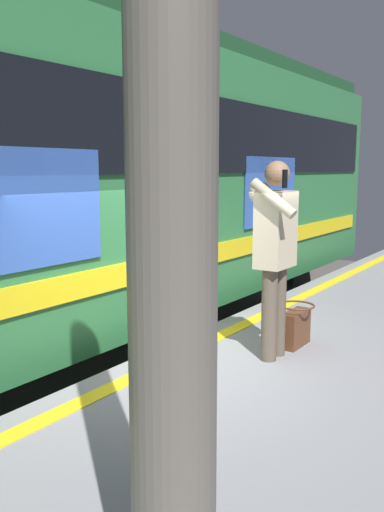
{
  "coord_description": "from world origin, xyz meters",
  "views": [
    {
      "loc": [
        3.82,
        3.09,
        2.7
      ],
      "look_at": [
        -0.25,
        0.3,
        1.9
      ],
      "focal_mm": 38.03,
      "sensor_mm": 36.0,
      "label": 1
    }
  ],
  "objects_px": {
    "station_column": "(171,55)",
    "train_carriage": "(87,173)",
    "handbag": "(295,326)",
    "passenger": "(275,244)"
  },
  "relations": [
    {
      "from": "train_carriage",
      "to": "handbag",
      "type": "distance_m",
      "value": 3.34
    },
    {
      "from": "train_carriage",
      "to": "station_column",
      "type": "xyz_separation_m",
      "value": [
        3.63,
        4.03,
        0.39
      ]
    },
    {
      "from": "train_carriage",
      "to": "handbag",
      "type": "relative_size",
      "value": 29.81
    },
    {
      "from": "handbag",
      "to": "station_column",
      "type": "height_order",
      "value": "station_column"
    },
    {
      "from": "station_column",
      "to": "train_carriage",
      "type": "bearing_deg",
      "value": -131.99
    },
    {
      "from": "train_carriage",
      "to": "handbag",
      "type": "bearing_deg",
      "value": 85.19
    },
    {
      "from": "handbag",
      "to": "train_carriage",
      "type": "bearing_deg",
      "value": -94.81
    },
    {
      "from": "handbag",
      "to": "passenger",
      "type": "bearing_deg",
      "value": -5.64
    },
    {
      "from": "passenger",
      "to": "station_column",
      "type": "xyz_separation_m",
      "value": [
        2.96,
        1.08,
        0.99
      ]
    },
    {
      "from": "train_carriage",
      "to": "station_column",
      "type": "bearing_deg",
      "value": 48.01
    }
  ]
}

